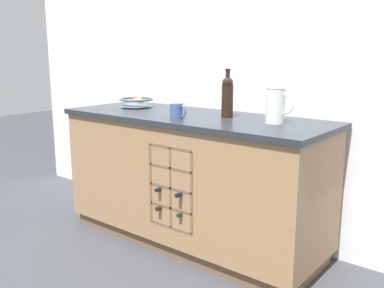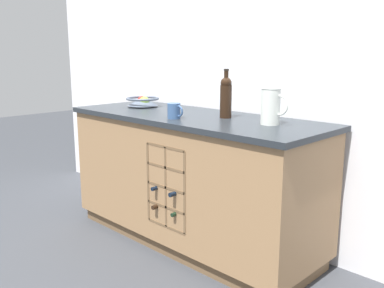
{
  "view_description": "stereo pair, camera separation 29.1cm",
  "coord_description": "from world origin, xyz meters",
  "px_view_note": "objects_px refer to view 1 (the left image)",
  "views": [
    {
      "loc": [
        1.79,
        -2.22,
        1.32
      ],
      "look_at": [
        0.0,
        0.0,
        0.71
      ],
      "focal_mm": 40.0,
      "sensor_mm": 36.0,
      "label": 1
    },
    {
      "loc": [
        2.0,
        -2.03,
        1.32
      ],
      "look_at": [
        0.0,
        0.0,
        0.71
      ],
      "focal_mm": 40.0,
      "sensor_mm": 36.0,
      "label": 2
    }
  ],
  "objects_px": {
    "standing_wine_bottle": "(227,96)",
    "fruit_bowl": "(136,101)",
    "ceramic_mug": "(177,111)",
    "white_pitcher": "(276,105)"
  },
  "relations": [
    {
      "from": "ceramic_mug",
      "to": "fruit_bowl",
      "type": "bearing_deg",
      "value": 158.57
    },
    {
      "from": "white_pitcher",
      "to": "ceramic_mug",
      "type": "xyz_separation_m",
      "value": [
        -0.57,
        -0.24,
        -0.06
      ]
    },
    {
      "from": "fruit_bowl",
      "to": "white_pitcher",
      "type": "relative_size",
      "value": 1.19
    },
    {
      "from": "ceramic_mug",
      "to": "standing_wine_bottle",
      "type": "height_order",
      "value": "standing_wine_bottle"
    },
    {
      "from": "standing_wine_bottle",
      "to": "white_pitcher",
      "type": "bearing_deg",
      "value": -2.71
    },
    {
      "from": "standing_wine_bottle",
      "to": "fruit_bowl",
      "type": "bearing_deg",
      "value": -179.27
    },
    {
      "from": "ceramic_mug",
      "to": "standing_wine_bottle",
      "type": "relative_size",
      "value": 0.39
    },
    {
      "from": "fruit_bowl",
      "to": "white_pitcher",
      "type": "xyz_separation_m",
      "value": [
        1.19,
        -0.01,
        0.07
      ]
    },
    {
      "from": "fruit_bowl",
      "to": "ceramic_mug",
      "type": "bearing_deg",
      "value": -21.43
    },
    {
      "from": "ceramic_mug",
      "to": "standing_wine_bottle",
      "type": "distance_m",
      "value": 0.34
    }
  ]
}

